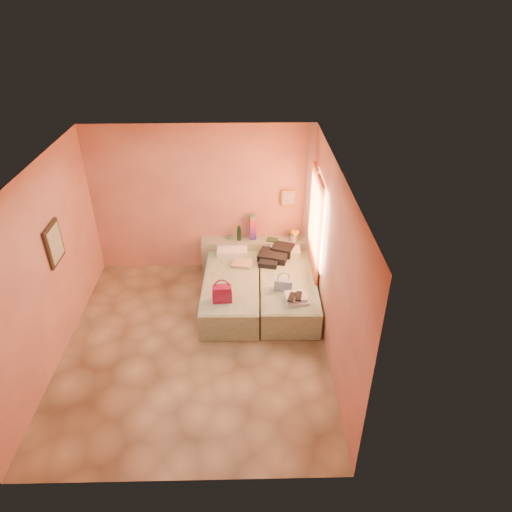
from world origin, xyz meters
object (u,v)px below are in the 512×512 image
(bed_left, at_px, (232,290))
(water_bottle, at_px, (239,233))
(blue_handbag, at_px, (283,285))
(towel_stack, at_px, (297,298))
(flower_vase, at_px, (293,234))
(bed_right, at_px, (288,290))
(magenta_handbag, at_px, (222,293))
(headboard_ledge, at_px, (256,255))
(green_book, at_px, (272,240))

(bed_left, xyz_separation_m, water_bottle, (0.13, 1.05, 0.54))
(blue_handbag, relative_size, towel_stack, 0.85)
(water_bottle, bearing_deg, flower_vase, -2.35)
(bed_right, relative_size, flower_vase, 7.10)
(magenta_handbag, relative_size, blue_handbag, 1.03)
(headboard_ledge, xyz_separation_m, flower_vase, (0.69, -0.04, 0.47))
(magenta_handbag, bearing_deg, water_bottle, 77.37)
(green_book, bearing_deg, blue_handbag, -70.16)
(headboard_ledge, height_order, bed_left, headboard_ledge)
(bed_left, bearing_deg, bed_right, 1.33)
(green_book, xyz_separation_m, magenta_handbag, (-0.87, -1.62, -0.02))
(blue_handbag, bearing_deg, magenta_handbag, -158.05)
(green_book, relative_size, magenta_handbag, 0.63)
(blue_handbag, bearing_deg, bed_left, 165.19)
(bed_right, bearing_deg, flower_vase, 81.84)
(bed_left, distance_m, towel_stack, 1.27)
(magenta_handbag, xyz_separation_m, blue_handbag, (0.98, 0.28, -0.05))
(headboard_ledge, distance_m, water_bottle, 0.56)
(headboard_ledge, bearing_deg, water_bottle, 179.67)
(flower_vase, relative_size, towel_stack, 0.81)
(towel_stack, bearing_deg, bed_right, 97.65)
(bed_left, distance_m, blue_handbag, 0.98)
(blue_handbag, distance_m, towel_stack, 0.37)
(bed_right, bearing_deg, green_book, 103.86)
(bed_right, height_order, water_bottle, water_bottle)
(bed_right, distance_m, water_bottle, 1.45)
(flower_vase, height_order, blue_handbag, flower_vase)
(headboard_ledge, distance_m, magenta_handbag, 1.78)
(blue_handbag, bearing_deg, green_book, 101.22)
(water_bottle, bearing_deg, headboard_ledge, -0.33)
(green_book, relative_size, flower_vase, 0.69)
(magenta_handbag, relative_size, towel_stack, 0.87)
(flower_vase, bearing_deg, bed_right, -99.48)
(green_book, xyz_separation_m, towel_stack, (0.31, -1.66, -0.12))
(flower_vase, xyz_separation_m, magenta_handbag, (-1.26, -1.62, -0.15))
(blue_handbag, bearing_deg, flower_vase, 84.56)
(water_bottle, relative_size, blue_handbag, 0.94)
(flower_vase, xyz_separation_m, blue_handbag, (-0.28, -1.34, -0.20))
(bed_right, bearing_deg, magenta_handbag, -149.63)
(towel_stack, bearing_deg, water_bottle, 118.72)
(headboard_ledge, height_order, towel_stack, headboard_ledge)
(flower_vase, relative_size, magenta_handbag, 0.92)
(bed_right, relative_size, magenta_handbag, 6.55)
(green_book, bearing_deg, bed_left, -111.22)
(bed_left, distance_m, water_bottle, 1.19)
(bed_right, relative_size, water_bottle, 7.14)
(bed_right, distance_m, towel_stack, 0.71)
(bed_left, bearing_deg, headboard_ledge, 68.46)
(flower_vase, distance_m, magenta_handbag, 2.06)
(headboard_ledge, relative_size, flower_vase, 7.27)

